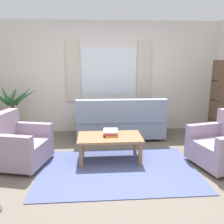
{
  "coord_description": "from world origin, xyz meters",
  "views": [
    {
      "loc": [
        -0.36,
        -3.54,
        1.77
      ],
      "look_at": [
        -0.04,
        0.7,
        0.8
      ],
      "focal_mm": 38.5,
      "sensor_mm": 36.0,
      "label": 1
    }
  ],
  "objects": [
    {
      "name": "ground_plane",
      "position": [
        0.0,
        0.0,
        0.0
      ],
      "size": [
        6.24,
        6.24,
        0.0
      ],
      "primitive_type": "plane",
      "color": "#6B6056"
    },
    {
      "name": "coffee_table",
      "position": [
        -0.1,
        0.4,
        0.38
      ],
      "size": [
        1.1,
        0.64,
        0.44
      ],
      "color": "olive",
      "rests_on": "ground_plane"
    },
    {
      "name": "armchair_right",
      "position": [
        1.76,
        0.03,
        0.35
      ],
      "size": [
        0.99,
        1.0,
        0.88
      ],
      "rotation": [
        0.0,
        0.0,
        -1.34
      ],
      "color": "#998499",
      "rests_on": "ground_plane"
    },
    {
      "name": "couch",
      "position": [
        0.21,
        1.57,
        0.37
      ],
      "size": [
        1.9,
        0.82,
        0.92
      ],
      "rotation": [
        0.0,
        0.0,
        3.14
      ],
      "color": "gray",
      "rests_on": "ground_plane"
    },
    {
      "name": "armchair_left",
      "position": [
        -1.64,
        0.32,
        0.35
      ],
      "size": [
        1.0,
        1.01,
        0.88
      ],
      "rotation": [
        0.0,
        0.0,
        1.33
      ],
      "color": "#998499",
      "rests_on": "ground_plane"
    },
    {
      "name": "wall_back",
      "position": [
        0.0,
        2.26,
        1.3
      ],
      "size": [
        5.32,
        0.12,
        2.6
      ],
      "primitive_type": "cube",
      "color": "silver",
      "rests_on": "ground_plane"
    },
    {
      "name": "book_stack_on_table",
      "position": [
        -0.09,
        0.48,
        0.48
      ],
      "size": [
        0.27,
        0.33,
        0.08
      ],
      "color": "orange",
      "rests_on": "coffee_table"
    },
    {
      "name": "window_with_curtains",
      "position": [
        0.0,
        2.18,
        1.45
      ],
      "size": [
        1.98,
        0.07,
        1.4
      ],
      "color": "white"
    },
    {
      "name": "potted_plant",
      "position": [
        -2.14,
        1.74,
        0.5
      ],
      "size": [
        1.11,
        1.12,
        1.19
      ],
      "color": "#9E6B4C",
      "rests_on": "ground_plane"
    },
    {
      "name": "area_rug",
      "position": [
        0.0,
        0.0,
        0.01
      ],
      "size": [
        2.51,
        1.68,
        0.01
      ],
      "primitive_type": "cube",
      "color": "#4C5684",
      "rests_on": "ground_plane"
    }
  ]
}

